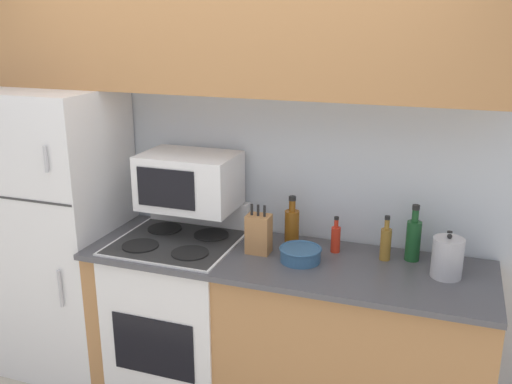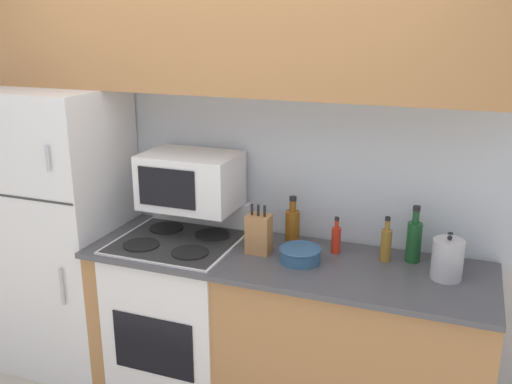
{
  "view_description": "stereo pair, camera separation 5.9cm",
  "coord_description": "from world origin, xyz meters",
  "px_view_note": "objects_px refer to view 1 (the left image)",
  "views": [
    {
      "loc": [
        1.15,
        -2.34,
        2.15
      ],
      "look_at": [
        0.21,
        0.28,
        1.29
      ],
      "focal_mm": 40.0,
      "sensor_mm": 36.0,
      "label": 1
    },
    {
      "loc": [
        1.2,
        -2.32,
        2.15
      ],
      "look_at": [
        0.21,
        0.28,
        1.29
      ],
      "focal_mm": 40.0,
      "sensor_mm": 36.0,
      "label": 2
    }
  ],
  "objects_px": {
    "bowl": "(300,254)",
    "bottle_whiskey": "(292,226)",
    "stove": "(180,313)",
    "bottle_wine_green": "(413,239)",
    "knife_block": "(259,234)",
    "kettle": "(447,258)",
    "bottle_vinegar": "(386,243)",
    "microwave": "(189,181)",
    "bottle_soy_sauce": "(448,251)",
    "bottle_hot_sauce": "(336,238)",
    "refrigerator": "(61,233)"
  },
  "relations": [
    {
      "from": "microwave",
      "to": "bottle_hot_sauce",
      "type": "distance_m",
      "value": 0.87
    },
    {
      "from": "stove",
      "to": "kettle",
      "type": "height_order",
      "value": "kettle"
    },
    {
      "from": "bottle_soy_sauce",
      "to": "bottle_hot_sauce",
      "type": "height_order",
      "value": "bottle_hot_sauce"
    },
    {
      "from": "knife_block",
      "to": "bottle_hot_sauce",
      "type": "xyz_separation_m",
      "value": [
        0.38,
        0.15,
        -0.03
      ]
    },
    {
      "from": "bottle_whiskey",
      "to": "kettle",
      "type": "distance_m",
      "value": 0.83
    },
    {
      "from": "bottle_whiskey",
      "to": "knife_block",
      "type": "bearing_deg",
      "value": -128.99
    },
    {
      "from": "bowl",
      "to": "bottle_whiskey",
      "type": "xyz_separation_m",
      "value": [
        -0.11,
        0.2,
        0.07
      ]
    },
    {
      "from": "bottle_whiskey",
      "to": "bottle_vinegar",
      "type": "xyz_separation_m",
      "value": [
        0.51,
        -0.03,
        -0.02
      ]
    },
    {
      "from": "refrigerator",
      "to": "bottle_wine_green",
      "type": "height_order",
      "value": "refrigerator"
    },
    {
      "from": "microwave",
      "to": "bottle_hot_sauce",
      "type": "bearing_deg",
      "value": 2.64
    },
    {
      "from": "bowl",
      "to": "bottle_soy_sauce",
      "type": "relative_size",
      "value": 1.23
    },
    {
      "from": "bowl",
      "to": "refrigerator",
      "type": "bearing_deg",
      "value": 178.86
    },
    {
      "from": "bottle_wine_green",
      "to": "bottle_vinegar",
      "type": "distance_m",
      "value": 0.14
    },
    {
      "from": "bottle_wine_green",
      "to": "bottle_hot_sauce",
      "type": "xyz_separation_m",
      "value": [
        -0.4,
        -0.03,
        -0.04
      ]
    },
    {
      "from": "bottle_whiskey",
      "to": "bottle_hot_sauce",
      "type": "xyz_separation_m",
      "value": [
        0.25,
        -0.02,
        -0.03
      ]
    },
    {
      "from": "bowl",
      "to": "bottle_vinegar",
      "type": "bearing_deg",
      "value": 22.34
    },
    {
      "from": "bottle_vinegar",
      "to": "knife_block",
      "type": "bearing_deg",
      "value": -168.39
    },
    {
      "from": "knife_block",
      "to": "bottle_whiskey",
      "type": "height_order",
      "value": "bottle_whiskey"
    },
    {
      "from": "stove",
      "to": "bottle_soy_sauce",
      "type": "bearing_deg",
      "value": 7.67
    },
    {
      "from": "stove",
      "to": "bottle_whiskey",
      "type": "relative_size",
      "value": 3.95
    },
    {
      "from": "knife_block",
      "to": "kettle",
      "type": "bearing_deg",
      "value": 1.52
    },
    {
      "from": "bottle_wine_green",
      "to": "bottle_hot_sauce",
      "type": "relative_size",
      "value": 1.5
    },
    {
      "from": "bottle_whiskey",
      "to": "microwave",
      "type": "bearing_deg",
      "value": -174.26
    },
    {
      "from": "bottle_whiskey",
      "to": "bottle_hot_sauce",
      "type": "height_order",
      "value": "bottle_whiskey"
    },
    {
      "from": "bowl",
      "to": "bottle_whiskey",
      "type": "height_order",
      "value": "bottle_whiskey"
    },
    {
      "from": "stove",
      "to": "microwave",
      "type": "distance_m",
      "value": 0.79
    },
    {
      "from": "refrigerator",
      "to": "kettle",
      "type": "xyz_separation_m",
      "value": [
        2.24,
        0.03,
        0.16
      ]
    },
    {
      "from": "knife_block",
      "to": "bottle_soy_sauce",
      "type": "xyz_separation_m",
      "value": [
        0.96,
        0.18,
        -0.04
      ]
    },
    {
      "from": "bottle_wine_green",
      "to": "bottle_soy_sauce",
      "type": "relative_size",
      "value": 1.67
    },
    {
      "from": "bottle_soy_sauce",
      "to": "bottle_vinegar",
      "type": "bearing_deg",
      "value": -171.99
    },
    {
      "from": "bottle_wine_green",
      "to": "bottle_soy_sauce",
      "type": "xyz_separation_m",
      "value": [
        0.17,
        0.0,
        -0.05
      ]
    },
    {
      "from": "bottle_hot_sauce",
      "to": "bottle_vinegar",
      "type": "distance_m",
      "value": 0.26
    },
    {
      "from": "kettle",
      "to": "microwave",
      "type": "bearing_deg",
      "value": 176.64
    },
    {
      "from": "stove",
      "to": "bowl",
      "type": "distance_m",
      "value": 0.87
    },
    {
      "from": "refrigerator",
      "to": "stove",
      "type": "relative_size",
      "value": 1.59
    },
    {
      "from": "bowl",
      "to": "kettle",
      "type": "distance_m",
      "value": 0.72
    },
    {
      "from": "stove",
      "to": "bottle_soy_sauce",
      "type": "height_order",
      "value": "bottle_soy_sauce"
    },
    {
      "from": "bowl",
      "to": "bottle_whiskey",
      "type": "bearing_deg",
      "value": 117.6
    },
    {
      "from": "stove",
      "to": "bottle_vinegar",
      "type": "distance_m",
      "value": 1.26
    },
    {
      "from": "bottle_vinegar",
      "to": "microwave",
      "type": "bearing_deg",
      "value": -178.68
    },
    {
      "from": "refrigerator",
      "to": "stove",
      "type": "xyz_separation_m",
      "value": [
        0.8,
        -0.01,
        -0.39
      ]
    },
    {
      "from": "microwave",
      "to": "bowl",
      "type": "bearing_deg",
      "value": -11.65
    },
    {
      "from": "bottle_hot_sauce",
      "to": "bottle_wine_green",
      "type": "bearing_deg",
      "value": 4.2
    },
    {
      "from": "refrigerator",
      "to": "bottle_soy_sauce",
      "type": "height_order",
      "value": "refrigerator"
    },
    {
      "from": "refrigerator",
      "to": "bottle_hot_sauce",
      "type": "distance_m",
      "value": 1.68
    },
    {
      "from": "stove",
      "to": "bottle_wine_green",
      "type": "bearing_deg",
      "value": 8.67
    },
    {
      "from": "kettle",
      "to": "stove",
      "type": "bearing_deg",
      "value": -178.32
    },
    {
      "from": "microwave",
      "to": "bottle_whiskey",
      "type": "relative_size",
      "value": 1.9
    },
    {
      "from": "bowl",
      "to": "bottle_hot_sauce",
      "type": "height_order",
      "value": "bottle_hot_sauce"
    },
    {
      "from": "refrigerator",
      "to": "microwave",
      "type": "relative_size",
      "value": 3.31
    }
  ]
}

